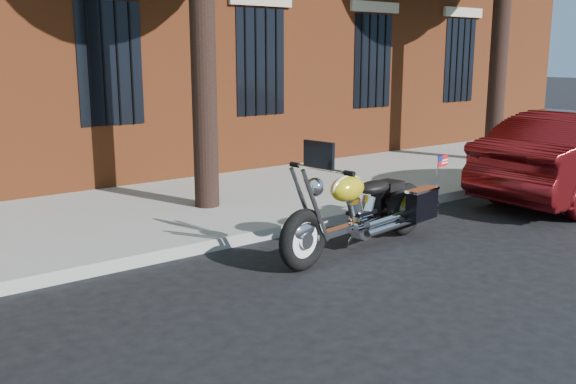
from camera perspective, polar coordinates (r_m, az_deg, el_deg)
ground at (r=7.06m, az=1.37°, el=-7.31°), size 120.00×120.00×0.00m
curb at (r=8.11m, az=-4.77°, el=-4.21°), size 40.00×0.16×0.15m
sidewalk at (r=9.69m, az=-10.80°, el=-1.66°), size 40.00×3.60×0.15m
motorcycle at (r=7.88m, az=6.98°, el=-1.70°), size 2.84×1.05×1.42m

